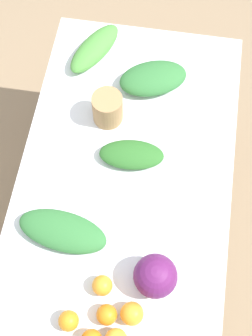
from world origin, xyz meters
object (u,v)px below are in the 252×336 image
object	(u,v)px
greens_bunch_chard	(62,231)
greens_bunch_dandelion	(95,48)
orange_3	(69,321)
cabbage_purple	(155,276)
orange_0	(107,315)
orange_4	(132,314)
orange_2	(102,285)
greens_bunch_scallion	(153,78)
greens_bunch_beet_tops	(132,155)
paper_bag	(108,108)

from	to	relation	value
greens_bunch_chard	greens_bunch_dandelion	world-z (taller)	greens_bunch_dandelion
orange_3	greens_bunch_chard	bearing A→B (deg)	-164.02
cabbage_purple	greens_bunch_dandelion	world-z (taller)	cabbage_purple
cabbage_purple	orange_0	world-z (taller)	cabbage_purple
cabbage_purple	orange_4	xyz separation A→B (m)	(0.13, -0.06, -0.04)
orange_3	orange_4	distance (m)	0.21
orange_0	orange_2	distance (m)	0.10
greens_bunch_dandelion	greens_bunch_scallion	bearing A→B (deg)	66.29
greens_bunch_chard	orange_2	bearing A→B (deg)	46.35
greens_bunch_scallion	orange_3	world-z (taller)	greens_bunch_scallion
greens_bunch_dandelion	orange_3	bearing A→B (deg)	6.22
orange_3	orange_4	xyz separation A→B (m)	(-0.06, 0.21, 0.00)
cabbage_purple	orange_4	bearing A→B (deg)	-25.06
greens_bunch_beet_tops	orange_3	distance (m)	0.66
greens_bunch_beet_tops	greens_bunch_scallion	size ratio (longest dim) A/B	0.89
paper_bag	greens_bunch_scallion	xyz separation A→B (m)	(-0.19, 0.16, -0.03)
greens_bunch_scallion	orange_0	xyz separation A→B (m)	(0.97, -0.03, -0.01)
cabbage_purple	orange_0	xyz separation A→B (m)	(0.15, -0.14, -0.04)
paper_bag	orange_0	size ratio (longest dim) A/B	1.94
cabbage_purple	greens_bunch_scallion	size ratio (longest dim) A/B	0.53
greens_bunch_scallion	orange_2	distance (m)	0.88
greens_bunch_beet_tops	greens_bunch_scallion	world-z (taller)	greens_bunch_scallion
orange_2	orange_3	bearing A→B (deg)	-34.37
greens_bunch_scallion	orange_2	bearing A→B (deg)	-3.83
cabbage_purple	greens_bunch_beet_tops	size ratio (longest dim) A/B	0.60
orange_0	greens_bunch_beet_tops	bearing A→B (deg)	-179.16
greens_bunch_scallion	orange_4	world-z (taller)	greens_bunch_scallion
greens_bunch_scallion	orange_0	size ratio (longest dim) A/B	4.02
paper_bag	orange_3	xyz separation A→B (m)	(0.82, 0.01, -0.03)
cabbage_purple	greens_bunch_beet_tops	world-z (taller)	cabbage_purple
orange_0	cabbage_purple	bearing A→B (deg)	135.39
greens_bunch_beet_tops	greens_bunch_dandelion	size ratio (longest dim) A/B	0.83
greens_bunch_chard	orange_0	size ratio (longest dim) A/B	4.65
greens_bunch_beet_tops	orange_0	size ratio (longest dim) A/B	3.56
orange_0	orange_4	world-z (taller)	orange_4
greens_bunch_beet_tops	orange_4	size ratio (longest dim) A/B	3.18
orange_4	greens_bunch_chard	bearing A→B (deg)	-130.05
greens_bunch_scallion	orange_4	xyz separation A→B (m)	(0.96, 0.06, -0.00)
cabbage_purple	orange_3	xyz separation A→B (m)	(0.19, -0.27, -0.04)
greens_bunch_chard	orange_4	xyz separation A→B (m)	(0.25, 0.29, 0.00)
cabbage_purple	greens_bunch_dandelion	xyz separation A→B (m)	(-0.95, -0.39, -0.04)
paper_bag	greens_bunch_dandelion	size ratio (longest dim) A/B	0.45
greens_bunch_chard	orange_0	bearing A→B (deg)	38.56
greens_bunch_chard	orange_3	xyz separation A→B (m)	(0.30, 0.09, -0.00)
cabbage_purple	orange_2	size ratio (longest dim) A/B	2.11
greens_bunch_beet_tops	orange_2	size ratio (longest dim) A/B	3.53
greens_bunch_scallion	greens_bunch_dandelion	bearing A→B (deg)	-113.71
cabbage_purple	orange_3	size ratio (longest dim) A/B	2.16
orange_3	paper_bag	bearing A→B (deg)	-179.29
orange_0	orange_4	xyz separation A→B (m)	(-0.02, 0.08, 0.00)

